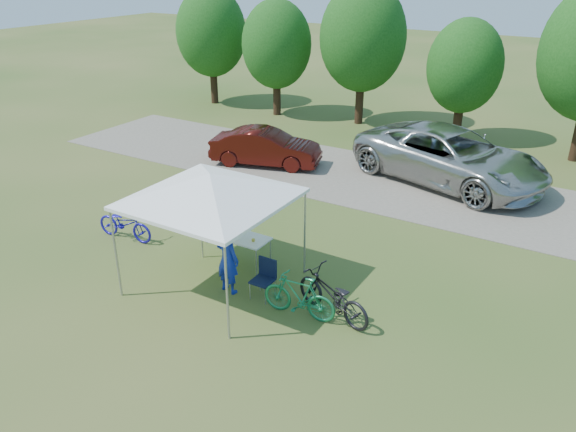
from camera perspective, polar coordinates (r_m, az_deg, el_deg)
name	(u,v)px	position (r m, az deg, el deg)	size (l,w,h in m)	color
ground	(216,283)	(13.25, -7.29, -6.80)	(100.00, 100.00, 0.00)	#2D5119
gravel_strip	(360,178)	(19.44, 7.37, 3.89)	(24.00, 5.00, 0.02)	gray
canopy	(210,177)	(12.07, -7.97, 3.97)	(4.53, 4.53, 3.00)	#A5A5AA
treeline	(421,48)	(24.17, 13.41, 16.23)	(24.89, 4.28, 6.30)	#382314
folding_table	(235,236)	(13.82, -5.36, -2.08)	(1.73, 0.72, 0.71)	white
folding_chair	(265,275)	(12.45, -2.36, -5.99)	(0.46, 0.47, 0.89)	black
cooler	(227,226)	(13.86, -6.24, -1.02)	(0.48, 0.33, 0.35)	white
ice_cream_cup	(253,240)	(13.45, -3.55, -2.46)	(0.08, 0.08, 0.06)	gold
cyclist	(227,259)	(12.53, -6.17, -4.38)	(0.60, 0.39, 1.64)	#13289F
bike_blue	(125,224)	(15.54, -16.25, -0.75)	(0.60, 1.71, 0.90)	#1C13A9
bike_green	(299,296)	(11.79, 1.13, -8.13)	(0.46, 1.63, 0.98)	#1B7A4A
bike_dark	(332,296)	(11.80, 4.53, -8.08)	(0.68, 1.94, 1.02)	black
minivan	(450,156)	(19.35, 16.12, 5.86)	(2.98, 6.46, 1.80)	#B2B2AD
sedan	(266,147)	(20.33, -2.28, 6.99)	(1.37, 3.93, 1.29)	#420E0B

